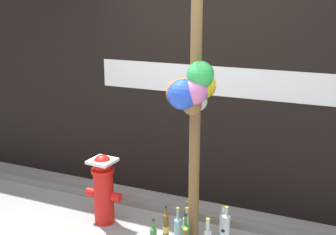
{
  "coord_description": "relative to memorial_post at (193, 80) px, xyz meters",
  "views": [
    {
      "loc": [
        1.47,
        -2.99,
        2.29
      ],
      "look_at": [
        -0.08,
        0.49,
        1.24
      ],
      "focal_mm": 47.48,
      "sensor_mm": 36.0,
      "label": 1
    }
  ],
  "objects": [
    {
      "name": "bottle_1",
      "position": [
        0.21,
        0.31,
        -1.46
      ],
      "size": [
        0.07,
        0.07,
        0.34
      ],
      "color": "#B2DBEA",
      "rests_on": "ground_plane"
    },
    {
      "name": "memorial_post",
      "position": [
        0.0,
        0.0,
        0.0
      ],
      "size": [
        0.44,
        0.6,
        2.79
      ],
      "color": "brown",
      "rests_on": "ground_plane"
    },
    {
      "name": "bottle_11",
      "position": [
        0.27,
        0.21,
        -1.43
      ],
      "size": [
        0.07,
        0.07,
        0.39
      ],
      "color": "silver",
      "rests_on": "ground_plane"
    },
    {
      "name": "curb_strip",
      "position": [
        -0.18,
        0.59,
        -1.56
      ],
      "size": [
        8.0,
        0.12,
        0.08
      ],
      "primitive_type": "cube",
      "color": "slate",
      "rests_on": "ground_plane"
    },
    {
      "name": "bottle_3",
      "position": [
        -0.01,
        0.13,
        -1.44
      ],
      "size": [
        0.06,
        0.06,
        0.4
      ],
      "color": "brown",
      "rests_on": "ground_plane"
    },
    {
      "name": "bottle_7",
      "position": [
        -0.18,
        0.1,
        -1.47
      ],
      "size": [
        0.07,
        0.07,
        0.34
      ],
      "color": "#93CCE0",
      "rests_on": "ground_plane"
    },
    {
      "name": "bottle_5",
      "position": [
        -0.28,
        0.06,
        -1.46
      ],
      "size": [
        0.06,
        0.06,
        0.36
      ],
      "color": "brown",
      "rests_on": "ground_plane"
    },
    {
      "name": "fire_hydrant",
      "position": [
        -1.01,
        0.12,
        -1.21
      ],
      "size": [
        0.39,
        0.27,
        0.74
      ],
      "color": "red",
      "rests_on": "ground_plane"
    },
    {
      "name": "bottle_6",
      "position": [
        -0.15,
        0.33,
        -1.48
      ],
      "size": [
        0.08,
        0.08,
        0.31
      ],
      "color": "brown",
      "rests_on": "ground_plane"
    },
    {
      "name": "building_wall",
      "position": [
        -0.17,
        1.1,
        0.05
      ],
      "size": [
        10.0,
        0.21,
        3.3
      ],
      "color": "black",
      "rests_on": "ground_plane"
    },
    {
      "name": "bottle_9",
      "position": [
        -0.12,
        0.2,
        -1.49
      ],
      "size": [
        0.08,
        0.08,
        0.3
      ],
      "color": "silver",
      "rests_on": "ground_plane"
    }
  ]
}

